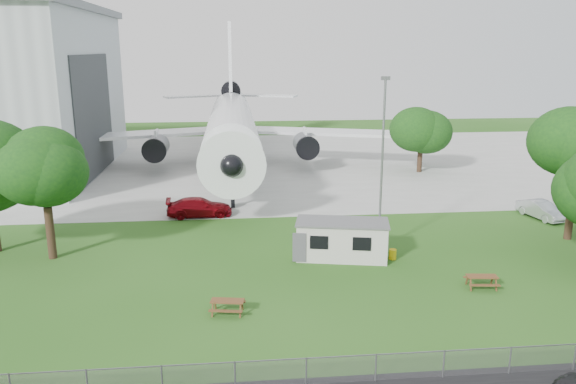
{
  "coord_description": "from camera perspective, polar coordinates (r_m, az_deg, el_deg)",
  "views": [
    {
      "loc": [
        -1.84,
        -30.38,
        13.9
      ],
      "look_at": [
        1.95,
        8.0,
        4.0
      ],
      "focal_mm": 35.0,
      "sensor_mm": 36.0,
      "label": 1
    }
  ],
  "objects": [
    {
      "name": "concrete_apron",
      "position": [
        69.8,
        -4.02,
        2.89
      ],
      "size": [
        120.0,
        46.0,
        0.03
      ],
      "primitive_type": "cube",
      "color": "#B7B7B2",
      "rests_on": "ground"
    },
    {
      "name": "picnic_west",
      "position": [
        31.21,
        -6.15,
        -12.14
      ],
      "size": [
        2.03,
        1.78,
        0.76
      ],
      "primitive_type": null,
      "rotation": [
        0.0,
        0.0,
        -0.17
      ],
      "color": "brown",
      "rests_on": "ground"
    },
    {
      "name": "car_ne_sedan",
      "position": [
        51.64,
        24.32,
        -1.68
      ],
      "size": [
        2.57,
        4.71,
        1.47
      ],
      "primitive_type": "imported",
      "rotation": [
        0.0,
        0.0,
        0.24
      ],
      "color": "#AFB2B6",
      "rests_on": "ground"
    },
    {
      "name": "picnic_east",
      "position": [
        35.97,
        19.01,
        -9.17
      ],
      "size": [
        1.95,
        1.69,
        0.76
      ],
      "primitive_type": null,
      "rotation": [
        0.0,
        0.0,
        -0.11
      ],
      "color": "brown",
      "rests_on": "ground"
    },
    {
      "name": "tree_far_apron",
      "position": [
        65.91,
        13.4,
        6.07
      ],
      "size": [
        6.56,
        6.56,
        8.09
      ],
      "color": "#382619",
      "rests_on": "ground"
    },
    {
      "name": "ground",
      "position": [
        33.46,
        -2.01,
        -10.16
      ],
      "size": [
        160.0,
        160.0,
        0.0
      ],
      "primitive_type": "plane",
      "color": "#396824"
    },
    {
      "name": "tree_west_small",
      "position": [
        40.17,
        -23.59,
        2.09
      ],
      "size": [
        6.67,
        6.67,
        9.52
      ],
      "color": "#382619",
      "rests_on": "ground"
    },
    {
      "name": "lamp_mast",
      "position": [
        38.75,
        9.51,
        2.43
      ],
      "size": [
        0.16,
        0.16,
        12.0
      ],
      "primitive_type": "cylinder",
      "color": "slate",
      "rests_on": "ground"
    },
    {
      "name": "site_cabin",
      "position": [
        38.36,
        5.52,
        -4.83
      ],
      "size": [
        6.96,
        3.88,
        2.62
      ],
      "color": "beige",
      "rests_on": "ground"
    },
    {
      "name": "airliner",
      "position": [
        66.79,
        -5.77,
        6.9
      ],
      "size": [
        46.36,
        47.73,
        17.69
      ],
      "color": "white",
      "rests_on": "ground"
    },
    {
      "name": "car_apron_van",
      "position": [
        48.24,
        -9.0,
        -1.54
      ],
      "size": [
        5.64,
        2.58,
        1.6
      ],
      "primitive_type": "imported",
      "rotation": [
        0.0,
        0.0,
        1.63
      ],
      "color": "maroon",
      "rests_on": "ground"
    }
  ]
}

